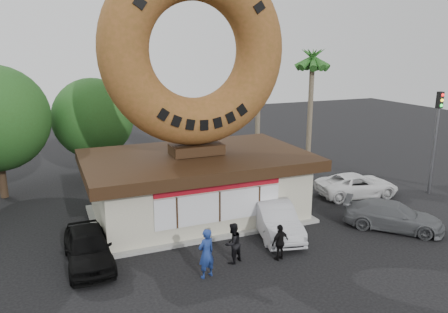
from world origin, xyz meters
name	(u,v)px	position (x,y,z in m)	size (l,w,h in m)	color
ground	(247,267)	(0.00, 0.00, 0.00)	(90.00, 90.00, 0.00)	black
donut_shop	(197,183)	(0.00, 5.98, 1.77)	(11.20, 7.20, 3.80)	beige
giant_donut	(195,50)	(0.00, 6.00, 8.38)	(9.15, 9.15, 2.33)	brown
tree_mid	(93,118)	(-4.00, 15.00, 4.02)	(5.20, 5.20, 6.63)	#473321
palm_near	(259,49)	(7.50, 14.00, 8.41)	(2.60, 2.60, 9.75)	#726651
palm_far	(313,62)	(11.00, 12.50, 7.48)	(2.60, 2.60, 8.75)	#726651
street_lamp	(123,108)	(-1.86, 16.00, 4.48)	(2.11, 0.20, 8.00)	#59595E
traffic_signal	(436,130)	(14.00, 3.99, 3.87)	(0.30, 0.38, 6.07)	#59595E
person_left	(206,253)	(-1.75, -0.08, 0.98)	(0.72, 0.47, 1.96)	navy
person_center	(233,243)	(-0.36, 0.60, 0.85)	(0.82, 0.64, 1.70)	black
person_right	(280,242)	(1.53, 0.08, 0.77)	(0.90, 0.38, 1.54)	black
car_black	(88,247)	(-5.79, 2.70, 0.74)	(1.76, 4.36, 1.49)	black
car_silver	(275,218)	(2.59, 2.45, 0.77)	(1.63, 4.67, 1.54)	#B5B6BB
car_grey	(393,216)	(8.11, 0.74, 0.66)	(1.86, 4.57, 1.33)	slate
car_white	(357,185)	(9.65, 5.28, 0.67)	(2.22, 4.81, 1.34)	white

